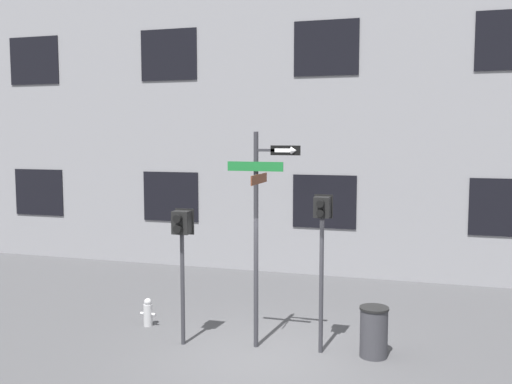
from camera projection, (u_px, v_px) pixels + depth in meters
ground_plane at (264, 357)px, 10.42m from camera, size 60.00×60.00×0.00m
building_facade at (328, 50)px, 16.17m from camera, size 24.00×0.63×12.96m
street_sign_pole at (260, 220)px, 10.69m from camera, size 1.38×1.01×4.12m
pedestrian_signal_left at (182, 238)px, 10.87m from camera, size 0.38×0.40×2.64m
pedestrian_signal_right at (322, 232)px, 10.44m from camera, size 0.35×0.40×2.96m
fire_hydrant at (148, 313)px, 12.12m from camera, size 0.35×0.19×0.60m
trash_bin at (374, 332)px, 10.42m from camera, size 0.54×0.54×0.93m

